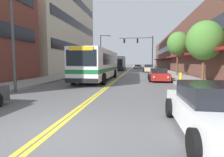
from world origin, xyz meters
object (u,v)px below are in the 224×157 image
Objects in this scene: car_champagne_parked_right_far at (149,69)px; street_lamp_left_far at (102,50)px; street_tree_right_mid at (204,41)px; fire_hydrant at (181,78)px; car_white_parked_right_foreground at (216,111)px; car_silver_moving_lead at (138,67)px; street_lamp_left_near at (17,13)px; traffic_signal_mast at (142,46)px; street_tree_right_far at (178,44)px; car_red_parked_right_mid at (159,75)px; car_slate_blue_parked_left_near at (104,69)px; box_truck at (119,63)px; city_bus at (99,64)px.

car_champagne_parked_right_far is 10.00m from street_lamp_left_far.
fire_hydrant is at bearing -171.70° from street_tree_right_mid.
car_white_parked_right_foreground is 47.83m from car_silver_moving_lead.
car_silver_moving_lead is 43.51m from street_lamp_left_near.
traffic_signal_mast is 14.56m from street_tree_right_far.
car_red_parked_right_mid is 0.58× the size of street_lamp_left_far.
street_lamp_left_far reaches higher than car_silver_moving_lead.
car_white_parked_right_foreground is 20.07m from street_tree_right_far.
car_slate_blue_parked_left_near is 0.56× the size of traffic_signal_mast.
street_lamp_left_near is at bearing -110.33° from car_champagne_parked_right_far.
traffic_signal_mast reaches higher than car_silver_moving_lead.
street_lamp_left_far reaches higher than street_tree_right_mid.
car_white_parked_right_foreground is at bearing -28.39° from street_lamp_left_near.
car_silver_moving_lead is at bearing 80.69° from street_lamp_left_near.
street_tree_right_far is at bearing -73.21° from car_champagne_parked_right_far.
traffic_signal_mast is at bearing 74.54° from street_lamp_left_near.
street_tree_right_mid is 6.03× the size of fire_hydrant.
car_slate_blue_parked_left_near is at bearing -63.79° from street_lamp_left_far.
car_white_parked_right_foreground is 29.89m from car_champagne_parked_right_far.
box_truck is 19.43m from street_tree_right_far.
box_truck is 0.96× the size of street_lamp_left_near.
street_tree_right_far is (11.80, -9.40, 3.72)m from car_slate_blue_parked_left_near.
car_red_parked_right_mid is 0.83× the size of street_tree_right_mid.
car_red_parked_right_mid is (-0.02, 13.49, -0.01)m from car_white_parked_right_foreground.
traffic_signal_mast is 23.24m from fire_hydrant.
box_truck is at bearing 91.20° from city_bus.
car_champagne_parked_right_far reaches higher than car_white_parked_right_foreground.
car_slate_blue_parked_left_near is 0.94× the size of car_champagne_parked_right_far.
car_champagne_parked_right_far is 19.44m from street_tree_right_mid.
car_champagne_parked_right_far is 0.57× the size of box_truck.
street_tree_right_mid is at bearing -68.09° from box_truck.
traffic_signal_mast reaches higher than street_tree_right_mid.
street_tree_right_far is at bearing -59.64° from box_truck.
car_white_parked_right_foreground is 1.05× the size of car_champagne_parked_right_far.
car_champagne_parked_right_far is at bearing 100.50° from street_tree_right_mid.
city_bus is at bearing -146.60° from street_tree_right_far.
car_slate_blue_parked_left_near is 0.96× the size of car_red_parked_right_mid.
car_slate_blue_parked_left_near is at bearing 88.69° from street_lamp_left_near.
street_tree_right_mid is (12.17, -17.89, 3.09)m from car_slate_blue_parked_left_near.
car_white_parked_right_foreground is (6.24, -13.39, -1.14)m from city_bus.
street_lamp_left_far is (-9.40, 30.14, 3.79)m from car_white_parked_right_foreground.
car_champagne_parked_right_far is 1.04× the size of car_silver_moving_lead.
car_slate_blue_parked_left_near is 0.73× the size of street_tree_right_far.
box_truck reaches higher than fire_hydrant.
street_tree_right_mid reaches higher than car_silver_moving_lead.
traffic_signal_mast reaches higher than street_lamp_left_far.
street_tree_right_mid is (3.50, -18.89, 3.02)m from car_champagne_parked_right_far.
fire_hydrant is (10.33, -18.16, -0.01)m from car_slate_blue_parked_left_near.
street_lamp_left_near is at bearing -154.87° from street_tree_right_mid.
street_tree_right_far reaches higher than car_white_parked_right_foreground.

